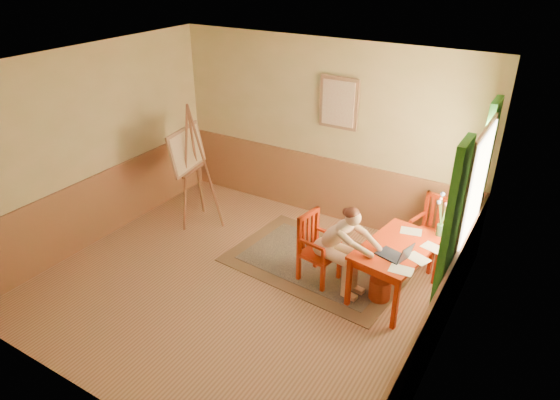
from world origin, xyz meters
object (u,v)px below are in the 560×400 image
Objects in this scene: chair_back at (431,231)px; laptop at (396,255)px; figure at (340,243)px; chair_left at (317,248)px; easel at (189,154)px; table at (397,252)px.

chair_back is 1.27m from laptop.
chair_back is at bearing 56.11° from figure.
figure reaches higher than chair_left.
figure is at bearing -123.89° from chair_back.
chair_back is 1.47m from figure.
laptop is (-0.09, -1.23, 0.29)m from chair_back.
figure is at bearing -8.74° from easel.
chair_back is 0.50× the size of easel.
figure is (-0.65, -0.24, 0.04)m from table.
laptop is (0.72, -0.02, 0.10)m from figure.
figure is (0.33, -0.04, 0.20)m from chair_left.
figure is (-0.81, -1.21, 0.19)m from chair_back.
chair_back reaches higher than laptop.
laptop is (0.06, -0.26, 0.14)m from table.
laptop is 3.47m from easel.
chair_left is at bearing 176.45° from laptop.
table is 0.67× the size of easel.
chair_left is 2.49m from easel.
easel is at bearing 171.03° from chair_left.
chair_left is 1.63m from chair_back.
chair_left is at bearing -8.97° from easel.
table is at bearing -99.19° from chair_back.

